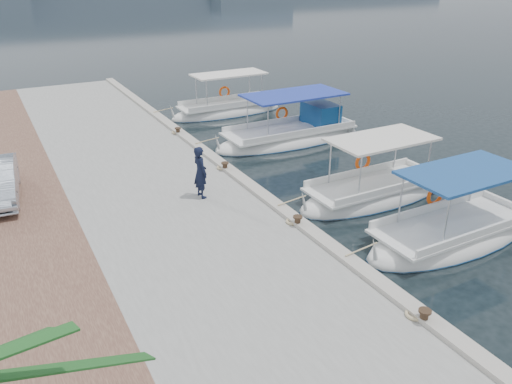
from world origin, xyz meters
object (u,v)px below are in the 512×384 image
fishing_caique_d (291,137)px  fishing_caique_e (227,112)px  fishing_caique_b (451,237)px  fisherman (200,172)px  fishing_caique_c (373,195)px

fishing_caique_d → fishing_caique_e: 5.71m
fishing_caique_e → fishing_caique_b: bearing=-90.7°
fishing_caique_b → fisherman: size_ratio=3.55×
fishing_caique_c → fishing_caique_d: size_ratio=0.79×
fishing_caique_b → fishing_caique_e: (0.19, 15.93, 0.00)m
fishing_caique_b → fishing_caique_d: (0.83, 10.25, 0.06)m
fishing_caique_b → fishing_caique_d: same height
fishing_caique_b → fishing_caique_c: (-0.08, 3.43, 0.00)m
fishing_caique_d → fishing_caique_e: size_ratio=1.16×
fishing_caique_e → fishing_caique_c: bearing=-91.3°
fishing_caique_d → fishing_caique_c: bearing=-97.6°
fishing_caique_c → fishing_caique_e: same height
fishing_caique_c → fishing_caique_e: 12.50m
fishing_caique_e → fisherman: fisherman is taller
fishing_caique_c → fishing_caique_d: same height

